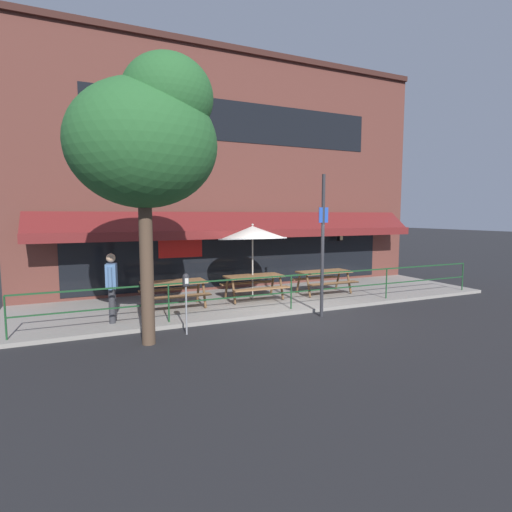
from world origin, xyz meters
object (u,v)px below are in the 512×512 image
patio_umbrella_centre (253,233)px  street_sign_pole (323,244)px  parking_meter_near (186,285)px  picnic_table_left (174,287)px  picnic_table_centre (254,280)px  street_tree_curbside (148,137)px  pedestrian_walking (112,284)px  picnic_table_right (324,276)px

patio_umbrella_centre → street_sign_pole: street_sign_pole is taller
parking_meter_near → picnic_table_left: bearing=84.3°
picnic_table_centre → street_sign_pole: 2.80m
parking_meter_near → street_tree_curbside: bearing=-154.7°
parking_meter_near → street_tree_curbside: size_ratio=0.24×
street_tree_curbside → patio_umbrella_centre: bearing=39.1°
picnic_table_left → pedestrian_walking: 1.97m
picnic_table_right → street_tree_curbside: street_tree_curbside is taller
parking_meter_near → pedestrian_walking: bearing=136.1°
patio_umbrella_centre → street_tree_curbside: street_tree_curbside is taller
picnic_table_right → street_sign_pole: 3.00m
picnic_table_left → patio_umbrella_centre: bearing=4.6°
picnic_table_right → street_sign_pole: size_ratio=0.47×
picnic_table_left → picnic_table_centre: size_ratio=1.00×
picnic_table_left → street_sign_pole: size_ratio=0.47×
parking_meter_near → street_tree_curbside: street_tree_curbside is taller
pedestrian_walking → street_sign_pole: (5.24, -1.32, 0.90)m
picnic_table_right → patio_umbrella_centre: bearing=175.7°
picnic_table_right → patio_umbrella_centre: (-2.54, 0.19, 1.47)m
street_tree_curbside → street_sign_pole: bearing=6.3°
parking_meter_near → street_tree_curbside: 3.30m
pedestrian_walking → picnic_table_right: bearing=7.7°
picnic_table_left → patio_umbrella_centre: (2.54, 0.21, 1.47)m
picnic_table_left → picnic_table_right: 5.08m
patio_umbrella_centre → street_tree_curbside: (-3.60, -2.93, 2.14)m
picnic_table_left → street_sign_pole: street_sign_pole is taller
patio_umbrella_centre → street_sign_pole: (0.98, -2.42, -0.22)m
picnic_table_left → street_sign_pole: bearing=-32.2°
picnic_table_centre → patio_umbrella_centre: (-0.00, 0.11, 1.47)m
picnic_table_centre → street_tree_curbside: street_tree_curbside is taller
picnic_table_centre → picnic_table_left: bearing=-177.9°
pedestrian_walking → street_tree_curbside: bearing=-69.9°
street_sign_pole → street_tree_curbside: street_tree_curbside is taller
pedestrian_walking → street_tree_curbside: (0.67, -1.82, 3.26)m
picnic_table_right → street_sign_pole: (-1.56, -2.23, 1.25)m
patio_umbrella_centre → parking_meter_near: 3.90m
parking_meter_near → street_sign_pole: (3.75, 0.12, 0.81)m
pedestrian_walking → street_sign_pole: 5.48m
picnic_table_left → parking_meter_near: 2.38m
picnic_table_right → pedestrian_walking: bearing=-172.3°
street_sign_pole → street_tree_curbside: 5.17m
picnic_table_centre → patio_umbrella_centre: 1.48m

